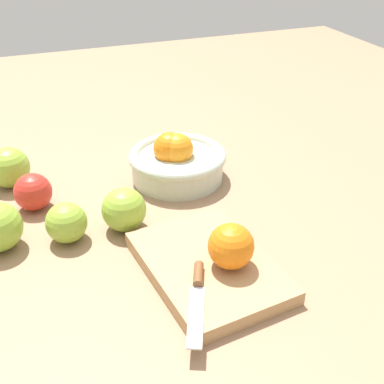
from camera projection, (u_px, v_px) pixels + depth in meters
The scene contains 9 objects.
ground_plane at pixel (126, 236), 0.85m from camera, with size 2.40×2.40×0.00m, color #997556.
bowl at pixel (177, 161), 1.00m from camera, with size 0.20×0.20×0.10m.
cutting_board at pixel (208, 267), 0.76m from camera, with size 0.25×0.17×0.02m, color tan.
orange_on_board at pixel (231, 246), 0.73m from camera, with size 0.07×0.07×0.07m, color orange.
knife at pixel (197, 291), 0.69m from camera, with size 0.15×0.08×0.01m.
apple_front_left_2 at pixel (33, 192), 0.90m from camera, with size 0.07×0.07×0.07m, color red.
apple_front_center at pixel (66, 223), 0.82m from camera, with size 0.07×0.07×0.07m, color #8EB738.
apple_front_left_3 at pixel (9, 167), 0.97m from camera, with size 0.08×0.08×0.08m, color #8EB738.
apple_mid_center at pixel (124, 210), 0.85m from camera, with size 0.08×0.08×0.08m, color #8EB738.
Camera 1 is at (0.68, -0.14, 0.50)m, focal length 46.64 mm.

